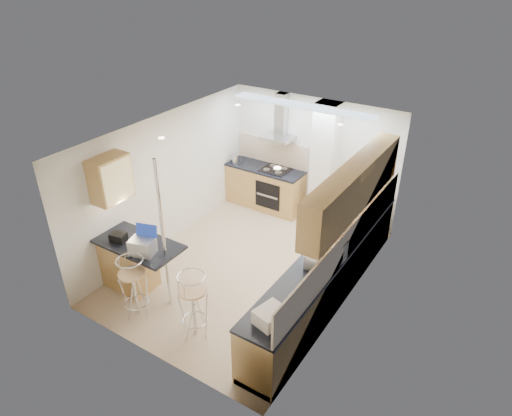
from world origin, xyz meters
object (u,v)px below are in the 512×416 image
Objects in this scene: microwave at (326,255)px; bar_stool_near at (134,287)px; bread_bin at (270,316)px; laptop at (142,247)px; bar_stool_end at (193,305)px.

bar_stool_near is at bearing 125.97° from microwave.
bar_stool_near is 2.78× the size of bread_bin.
microwave is at bearing 9.99° from laptop.
microwave is 1.61× the size of bread_bin.
laptop is 0.63m from bar_stool_near.
microwave is 0.57× the size of bar_stool_end.
bar_stool_near is (-2.38, -1.56, -0.57)m from microwave.
bar_stool_end is at bearing 32.40° from bar_stool_near.
bar_stool_near is 2.37m from bread_bin.
bar_stool_near is at bearing -99.31° from laptop.
bar_stool_near is at bearing -163.44° from bread_bin.
laptop reaches higher than bread_bin.
bar_stool_end reaches higher than bar_stool_near.
microwave is 1.45m from bread_bin.
bread_bin is (2.31, 0.11, 0.50)m from bar_stool_near.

